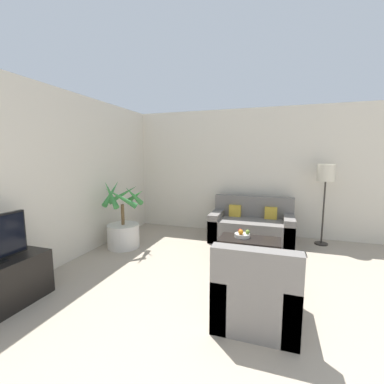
# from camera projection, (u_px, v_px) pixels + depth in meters

# --- Properties ---
(wall_back) EXTENTS (8.56, 0.06, 2.70)m
(wall_back) POSITION_uv_depth(u_px,v_px,m) (295.00, 173.00, 5.30)
(wall_back) COLOR beige
(wall_back) RESTS_ON ground_plane
(wall_left) EXTENTS (0.06, 7.83, 2.70)m
(wall_left) POSITION_uv_depth(u_px,v_px,m) (28.00, 182.00, 3.43)
(wall_left) COLOR beige
(wall_left) RESTS_ON ground_plane
(potted_palm) EXTENTS (0.82, 0.83, 1.27)m
(potted_palm) POSITION_uv_depth(u_px,v_px,m) (123.00, 228.00, 4.76)
(potted_palm) COLOR beige
(potted_palm) RESTS_ON ground_plane
(sofa_loveseat) EXTENTS (1.60, 0.82, 0.87)m
(sofa_loveseat) POSITION_uv_depth(u_px,v_px,m) (251.00, 226.00, 5.16)
(sofa_loveseat) COLOR slate
(sofa_loveseat) RESTS_ON ground_plane
(floor_lamp) EXTENTS (0.31, 0.31, 1.55)m
(floor_lamp) POSITION_uv_depth(u_px,v_px,m) (326.00, 177.00, 4.79)
(floor_lamp) COLOR #2D2823
(floor_lamp) RESTS_ON ground_plane
(coffee_table) EXTENTS (0.97, 0.51, 0.35)m
(coffee_table) POSITION_uv_depth(u_px,v_px,m) (250.00, 242.00, 4.19)
(coffee_table) COLOR black
(coffee_table) RESTS_ON ground_plane
(fruit_bowl) EXTENTS (0.26, 0.26, 0.06)m
(fruit_bowl) POSITION_uv_depth(u_px,v_px,m) (242.00, 235.00, 4.27)
(fruit_bowl) COLOR beige
(fruit_bowl) RESTS_ON coffee_table
(apple_red) EXTENTS (0.07, 0.07, 0.07)m
(apple_red) POSITION_uv_depth(u_px,v_px,m) (240.00, 231.00, 4.30)
(apple_red) COLOR red
(apple_red) RESTS_ON fruit_bowl
(apple_green) EXTENTS (0.07, 0.07, 0.07)m
(apple_green) POSITION_uv_depth(u_px,v_px,m) (248.00, 232.00, 4.24)
(apple_green) COLOR olive
(apple_green) RESTS_ON fruit_bowl
(orange_fruit) EXTENTS (0.08, 0.08, 0.08)m
(orange_fruit) POSITION_uv_depth(u_px,v_px,m) (241.00, 232.00, 4.21)
(orange_fruit) COLOR orange
(orange_fruit) RESTS_ON fruit_bowl
(armchair) EXTENTS (0.81, 0.82, 0.87)m
(armchair) POSITION_uv_depth(u_px,v_px,m) (256.00, 294.00, 2.63)
(armchair) COLOR slate
(armchair) RESTS_ON ground_plane
(ottoman) EXTENTS (0.66, 0.52, 0.41)m
(ottoman) POSITION_uv_depth(u_px,v_px,m) (259.00, 269.00, 3.39)
(ottoman) COLOR slate
(ottoman) RESTS_ON ground_plane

